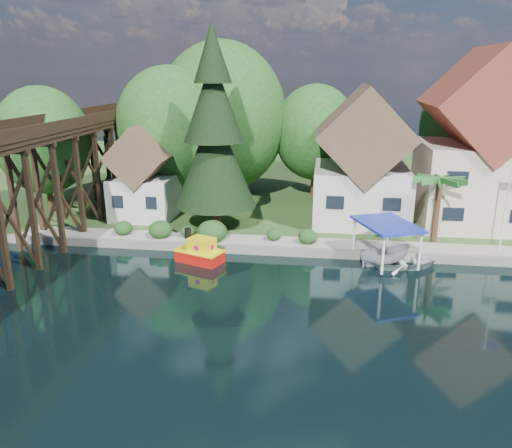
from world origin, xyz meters
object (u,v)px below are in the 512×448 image
object	(u,v)px
palm_tree	(440,182)
boat_white_a	(406,260)
conifer	(214,134)
trestle_bridge	(22,183)
boat_canopy	(385,247)
flagpole	(510,195)
house_left	(362,165)
shed	(144,179)
tugboat	(200,252)
house_center	(477,151)

from	to	relation	value
palm_tree	boat_white_a	bearing A→B (deg)	-122.15
conifer	trestle_bridge	bearing A→B (deg)	-148.96
palm_tree	boat_canopy	world-z (taller)	palm_tree
flagpole	boat_canopy	world-z (taller)	flagpole
boat_white_a	boat_canopy	bearing A→B (deg)	72.78
trestle_bridge	boat_white_a	bearing A→B (deg)	4.06
flagpole	boat_canopy	size ratio (longest dim) A/B	1.21
house_left	shed	world-z (taller)	house_left
tugboat	shed	bearing A→B (deg)	128.78
trestle_bridge	boat_canopy	bearing A→B (deg)	4.51
trestle_bridge	boat_canopy	distance (m)	24.63
flagpole	boat_white_a	distance (m)	8.23
trestle_bridge	boat_white_a	world-z (taller)	trestle_bridge
house_left	conifer	xyz separation A→B (m)	(-11.37, -3.83, 2.79)
trestle_bridge	house_left	distance (m)	25.42
house_left	tugboat	size ratio (longest dim) A/B	3.06
palm_tree	tugboat	world-z (taller)	palm_tree
boat_white_a	flagpole	bearing A→B (deg)	-84.00
shed	boat_white_a	world-z (taller)	shed
conifer	flagpole	size ratio (longest dim) A/B	2.32
boat_canopy	flagpole	bearing A→B (deg)	15.60
shed	palm_tree	distance (m)	23.43
tugboat	flagpole	bearing A→B (deg)	9.28
house_left	conifer	size ratio (longest dim) A/B	0.71
house_left	tugboat	world-z (taller)	house_left
conifer	boat_canopy	size ratio (longest dim) A/B	2.82
boat_white_a	boat_canopy	size ratio (longest dim) A/B	0.78
flagpole	boat_white_a	bearing A→B (deg)	-160.62
house_center	tugboat	world-z (taller)	house_center
conifer	palm_tree	size ratio (longest dim) A/B	3.00
house_left	house_center	xyz separation A→B (m)	(9.00, 0.50, 1.28)
house_center	boat_canopy	size ratio (longest dim) A/B	2.54
shed	boat_white_a	bearing A→B (deg)	-20.01
house_center	tugboat	xyz separation A→B (m)	(-20.17, -10.50, -5.72)
trestle_bridge	conifer	size ratio (longest dim) A/B	2.86
shed	house_center	bearing A→B (deg)	4.24
trestle_bridge	boat_white_a	size ratio (longest dim) A/B	10.29
conifer	house_left	bearing A→B (deg)	18.61
conifer	boat_white_a	world-z (taller)	conifer
tugboat	trestle_bridge	bearing A→B (deg)	-175.99
trestle_bridge	tugboat	distance (m)	12.74
shed	palm_tree	world-z (taller)	shed
conifer	shed	bearing A→B (deg)	160.63
house_center	shed	xyz separation A→B (m)	(-27.00, -2.00, -2.59)
house_left	boat_white_a	bearing A→B (deg)	-73.77
trestle_bridge	conifer	bearing A→B (deg)	31.04
palm_tree	boat_white_a	xyz separation A→B (m)	(-2.51, -4.00, -4.54)
trestle_bridge	palm_tree	size ratio (longest dim) A/B	8.60
house_center	boat_white_a	distance (m)	12.91
shed	boat_white_a	xyz separation A→B (m)	(20.62, -7.51, -3.38)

